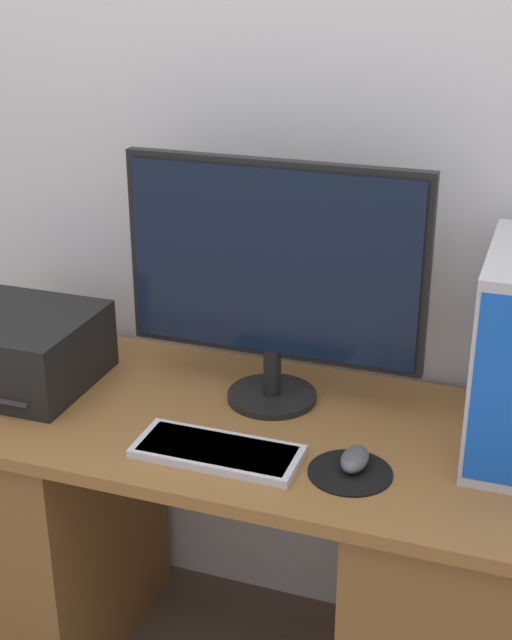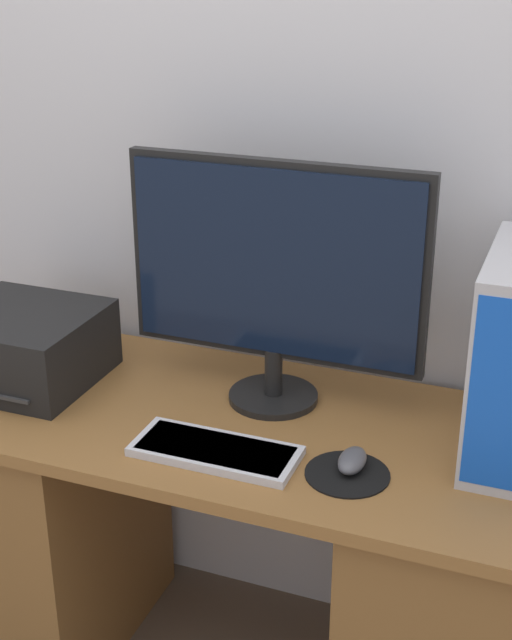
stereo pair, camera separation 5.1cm
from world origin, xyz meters
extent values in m
cube|color=silver|center=(0.00, 0.69, 1.35)|extent=(6.40, 0.05, 2.70)
cube|color=brown|center=(0.00, 0.32, 0.74)|extent=(1.49, 0.63, 0.03)
cube|color=brown|center=(-0.53, 0.32, 0.36)|extent=(0.42, 0.58, 0.73)
cube|color=brown|center=(0.53, 0.32, 0.36)|extent=(0.42, 0.58, 0.73)
cylinder|color=black|center=(0.05, 0.43, 0.77)|extent=(0.21, 0.21, 0.02)
cylinder|color=black|center=(0.05, 0.43, 0.83)|extent=(0.04, 0.04, 0.11)
cube|color=black|center=(0.05, 0.44, 1.10)|extent=(0.68, 0.03, 0.45)
cube|color=black|center=(0.05, 0.42, 1.10)|extent=(0.65, 0.01, 0.42)
cube|color=silver|center=(0.02, 0.16, 0.77)|extent=(0.35, 0.14, 0.02)
cube|color=white|center=(0.02, 0.16, 0.77)|extent=(0.32, 0.12, 0.01)
cylinder|color=black|center=(0.30, 0.18, 0.76)|extent=(0.17, 0.17, 0.00)
ellipsoid|color=#4C4C51|center=(0.30, 0.20, 0.78)|extent=(0.05, 0.10, 0.04)
cube|color=blue|center=(0.59, 0.21, 0.97)|extent=(0.15, 0.01, 0.39)
cube|color=black|center=(-0.55, 0.32, 0.84)|extent=(0.35, 0.33, 0.17)
camera|label=1|loc=(0.62, -1.31, 1.75)|focal=50.00mm
camera|label=2|loc=(0.67, -1.29, 1.75)|focal=50.00mm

